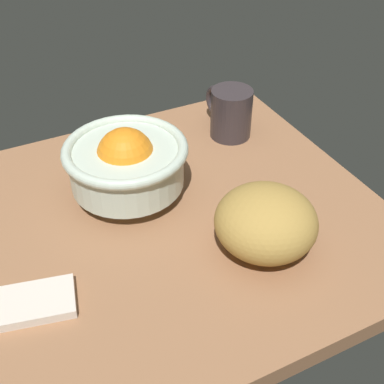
# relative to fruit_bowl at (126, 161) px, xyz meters

# --- Properties ---
(ground_plane) EXTENTS (0.68, 0.58, 0.03)m
(ground_plane) POSITION_rel_fruit_bowl_xyz_m (0.01, -0.08, -0.08)
(ground_plane) COLOR #976644
(fruit_bowl) EXTENTS (0.19, 0.19, 0.11)m
(fruit_bowl) POSITION_rel_fruit_bowl_xyz_m (0.00, 0.00, 0.00)
(fruit_bowl) COLOR silver
(fruit_bowl) RESTS_ON ground
(bread_loaf) EXTENTS (0.20, 0.20, 0.09)m
(bread_loaf) POSITION_rel_fruit_bowl_xyz_m (0.12, -0.20, -0.02)
(bread_loaf) COLOR #B28A41
(bread_loaf) RESTS_ON ground
(napkin_folded) EXTENTS (0.12, 0.09, 0.01)m
(napkin_folded) POSITION_rel_fruit_bowl_xyz_m (-0.19, -0.16, -0.06)
(napkin_folded) COLOR silver
(napkin_folded) RESTS_ON ground
(mug) EXTENTS (0.07, 0.12, 0.09)m
(mug) POSITION_rel_fruit_bowl_xyz_m (0.23, 0.08, -0.02)
(mug) COLOR #352D30
(mug) RESTS_ON ground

